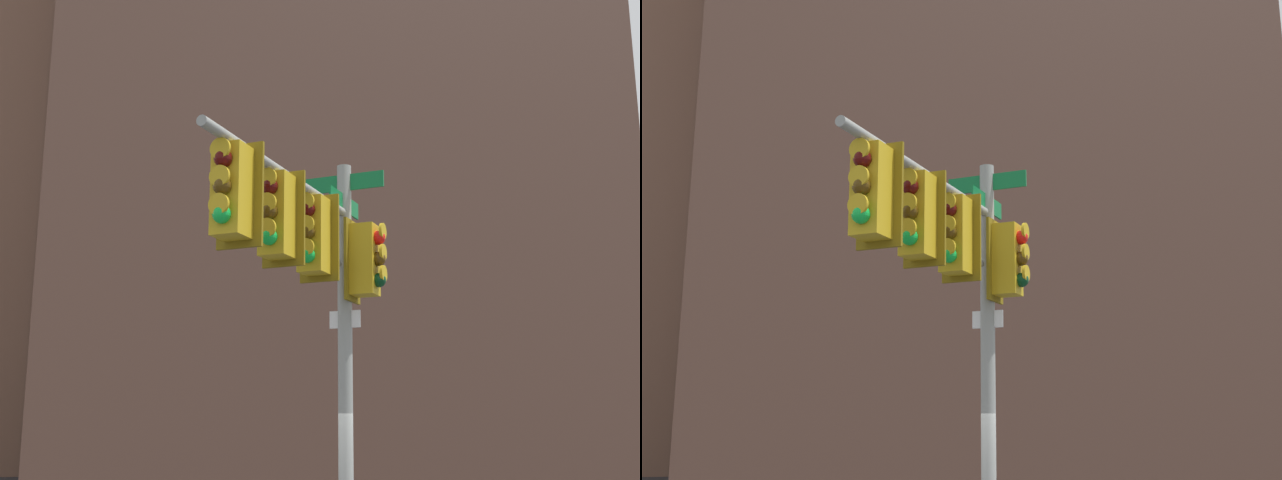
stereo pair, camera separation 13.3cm
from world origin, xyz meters
TOP-DOWN VIEW (x-y plane):
  - signal_pole_assembly at (0.44, 0.80)m, footprint 3.20×3.45m
  - building_brick_nearside at (-9.73, -28.69)m, footprint 27.30×15.93m
  - building_glass_tower at (-14.97, -53.19)m, footprint 24.39×27.82m
  - building_brick_farside at (-8.68, -59.05)m, footprint 22.72×17.30m

SIDE VIEW (x-z plane):
  - signal_pole_assembly at x=0.44m, z-range 1.33..7.34m
  - building_brick_farside at x=-8.68m, z-range 0.00..34.32m
  - building_brick_nearside at x=-9.73m, z-range 0.00..45.07m
  - building_glass_tower at x=-14.97m, z-range 0.00..70.67m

